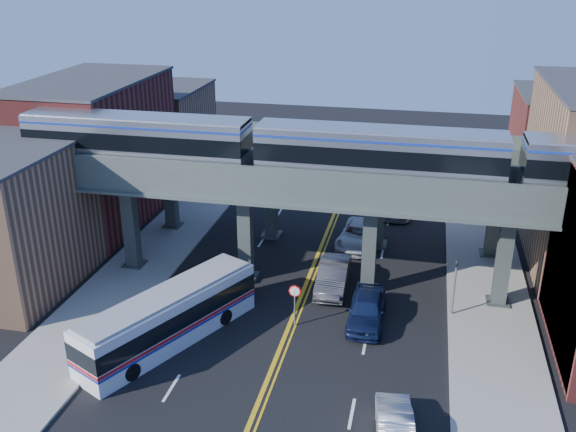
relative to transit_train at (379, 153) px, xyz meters
name	(u,v)px	position (x,y,z in m)	size (l,w,h in m)	color
ground	(278,354)	(-4.25, -8.00, -9.18)	(120.00, 120.00, 0.00)	black
sidewalk_west	(153,254)	(-15.75, 2.00, -9.10)	(5.00, 70.00, 0.16)	gray
sidewalk_east	(487,287)	(7.25, 2.00, -9.10)	(5.00, 70.00, 0.16)	gray
building_west_a	(5,221)	(-22.75, -4.00, -4.68)	(8.00, 10.00, 9.00)	#92684B
building_west_b	(96,151)	(-22.75, 8.00, -3.68)	(8.00, 14.00, 11.00)	maroon
building_west_c	(162,129)	(-22.75, 21.00, -5.18)	(8.00, 10.00, 8.00)	#92684B
building_east_c	(562,147)	(14.25, 21.00, -4.68)	(8.00, 10.00, 9.00)	maroon
mural_panel	(565,268)	(10.30, -4.00, -4.43)	(0.10, 9.50, 9.50)	teal
elevated_viaduct_near	(307,191)	(-4.25, 0.00, -2.71)	(52.00, 3.60, 7.40)	#39423F
elevated_viaduct_far	(325,158)	(-4.25, 7.00, -2.71)	(52.00, 3.60, 7.40)	#39423F
transit_train	(379,153)	(0.00, 0.00, 0.00)	(44.95, 2.82, 3.28)	black
stop_sign	(295,299)	(-3.95, -5.00, -7.42)	(0.76, 0.09, 2.63)	slate
traffic_signal	(455,282)	(4.95, -2.00, -6.88)	(0.15, 0.18, 4.10)	slate
transit_bus	(169,318)	(-10.36, -8.06, -7.68)	(7.24, 11.23, 2.91)	silver
car_lane_a	(367,309)	(0.07, -3.82, -8.30)	(2.07, 5.13, 1.75)	#101A3D
car_lane_b	(333,276)	(-2.45, -0.13, -8.30)	(1.86, 5.33, 1.75)	#333235
car_lane_c	(359,235)	(-1.61, 6.84, -8.37)	(2.67, 5.78, 1.61)	silver
car_lane_d	(396,202)	(0.65, 14.10, -8.32)	(2.40, 5.90, 1.71)	silver
car_parked_curb	(395,425)	(2.27, -13.24, -8.43)	(1.57, 4.50, 1.48)	#BCBCC1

